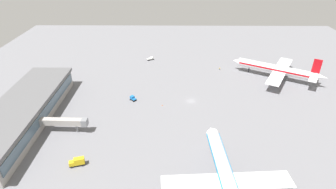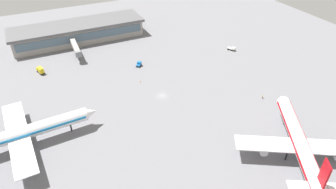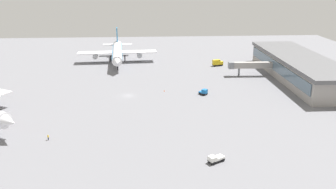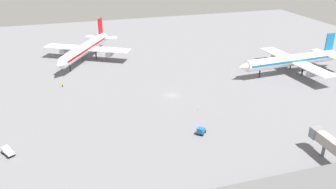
{
  "view_description": "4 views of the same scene",
  "coord_description": "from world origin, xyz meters",
  "px_view_note": "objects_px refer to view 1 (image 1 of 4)",
  "views": [
    {
      "loc": [
        121.76,
        -10.77,
        73.36
      ],
      "look_at": [
        -2.52,
        -11.95,
        2.37
      ],
      "focal_mm": 28.97,
      "sensor_mm": 36.0,
      "label": 1
    },
    {
      "loc": [
        46.48,
        102.75,
        77.83
      ],
      "look_at": [
        -0.23,
        5.49,
        3.95
      ],
      "focal_mm": 32.35,
      "sensor_mm": 36.0,
      "label": 2
    },
    {
      "loc": [
        -138.8,
        -7.29,
        45.92
      ],
      "look_at": [
        -8.57,
        -15.62,
        3.01
      ],
      "focal_mm": 39.22,
      "sensor_mm": 36.0,
      "label": 3
    },
    {
      "loc": [
        -38.06,
        -116.73,
        54.47
      ],
      "look_at": [
        -4.49,
        -9.43,
        4.89
      ],
      "focal_mm": 37.66,
      "sensor_mm": 36.0,
      "label": 4
    }
  ],
  "objects_px": {
    "catering_truck": "(77,162)",
    "pushback_tractor": "(150,59)",
    "airplane_at_gate": "(277,69)",
    "safety_cone_near_gate": "(162,105)",
    "airplane_taxiing": "(226,177)",
    "baggage_tug": "(133,98)",
    "ground_crew_worker": "(220,69)"
  },
  "relations": [
    {
      "from": "baggage_tug",
      "to": "catering_truck",
      "type": "xyz_separation_m",
      "value": [
        47.7,
        -14.76,
        0.54
      ]
    },
    {
      "from": "baggage_tug",
      "to": "ground_crew_worker",
      "type": "bearing_deg",
      "value": -100.24
    },
    {
      "from": "catering_truck",
      "to": "ground_crew_worker",
      "type": "bearing_deg",
      "value": -143.55
    },
    {
      "from": "catering_truck",
      "to": "airplane_taxiing",
      "type": "bearing_deg",
      "value": 152.38
    },
    {
      "from": "airplane_taxiing",
      "to": "baggage_tug",
      "type": "relative_size",
      "value": 14.38
    },
    {
      "from": "pushback_tractor",
      "to": "ground_crew_worker",
      "type": "distance_m",
      "value": 48.9
    },
    {
      "from": "airplane_taxiing",
      "to": "catering_truck",
      "type": "relative_size",
      "value": 9.07
    },
    {
      "from": "pushback_tractor",
      "to": "ground_crew_worker",
      "type": "xyz_separation_m",
      "value": [
        16.24,
        46.12,
        -0.12
      ]
    },
    {
      "from": "catering_truck",
      "to": "pushback_tractor",
      "type": "height_order",
      "value": "catering_truck"
    },
    {
      "from": "pushback_tractor",
      "to": "ground_crew_worker",
      "type": "relative_size",
      "value": 2.85
    },
    {
      "from": "airplane_at_gate",
      "to": "catering_truck",
      "type": "bearing_deg",
      "value": 67.25
    },
    {
      "from": "catering_truck",
      "to": "safety_cone_near_gate",
      "type": "bearing_deg",
      "value": -141.62
    },
    {
      "from": "airplane_at_gate",
      "to": "ground_crew_worker",
      "type": "distance_m",
      "value": 34.7
    },
    {
      "from": "pushback_tractor",
      "to": "airplane_taxiing",
      "type": "bearing_deg",
      "value": -104.49
    },
    {
      "from": "airplane_at_gate",
      "to": "baggage_tug",
      "type": "height_order",
      "value": "airplane_at_gate"
    },
    {
      "from": "airplane_taxiing",
      "to": "ground_crew_worker",
      "type": "xyz_separation_m",
      "value": [
        -97.47,
        13.69,
        -5.07
      ]
    },
    {
      "from": "airplane_at_gate",
      "to": "airplane_taxiing",
      "type": "bearing_deg",
      "value": 92.0
    },
    {
      "from": "airplane_taxiing",
      "to": "catering_truck",
      "type": "bearing_deg",
      "value": 74.87
    },
    {
      "from": "airplane_at_gate",
      "to": "baggage_tug",
      "type": "relative_size",
      "value": 13.18
    },
    {
      "from": "airplane_taxiing",
      "to": "baggage_tug",
      "type": "xyz_separation_m",
      "value": [
        -58.52,
        -38.06,
        -4.77
      ]
    },
    {
      "from": "airplane_at_gate",
      "to": "pushback_tractor",
      "type": "distance_m",
      "value": 83.35
    },
    {
      "from": "airplane_taxiing",
      "to": "safety_cone_near_gate",
      "type": "xyz_separation_m",
      "value": [
        -53.2,
        -22.5,
        -5.62
      ]
    },
    {
      "from": "catering_truck",
      "to": "pushback_tractor",
      "type": "distance_m",
      "value": 104.88
    },
    {
      "from": "airplane_taxiing",
      "to": "ground_crew_worker",
      "type": "relative_size",
      "value": 32.07
    },
    {
      "from": "catering_truck",
      "to": "baggage_tug",
      "type": "bearing_deg",
      "value": -123.23
    },
    {
      "from": "airplane_at_gate",
      "to": "pushback_tractor",
      "type": "height_order",
      "value": "airplane_at_gate"
    },
    {
      "from": "pushback_tractor",
      "to": "catering_truck",
      "type": "bearing_deg",
      "value": -131.62
    },
    {
      "from": "airplane_at_gate",
      "to": "safety_cone_near_gate",
      "type": "relative_size",
      "value": 81.81
    },
    {
      "from": "airplane_at_gate",
      "to": "catering_truck",
      "type": "relative_size",
      "value": 8.31
    },
    {
      "from": "baggage_tug",
      "to": "ground_crew_worker",
      "type": "xyz_separation_m",
      "value": [
        -38.94,
        51.75,
        -0.31
      ]
    },
    {
      "from": "airplane_taxiing",
      "to": "pushback_tractor",
      "type": "height_order",
      "value": "airplane_taxiing"
    },
    {
      "from": "airplane_taxiing",
      "to": "pushback_tractor",
      "type": "bearing_deg",
      "value": 12.37
    }
  ]
}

